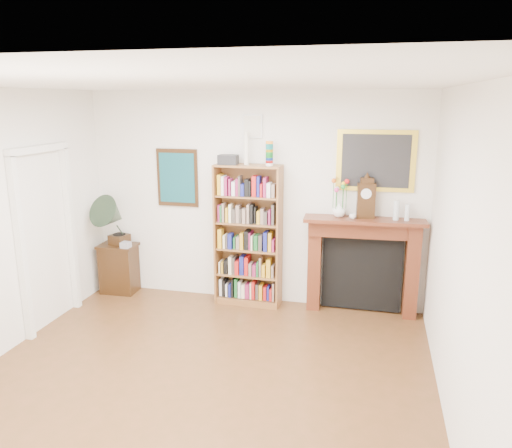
# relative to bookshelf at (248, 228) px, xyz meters

# --- Properties ---
(room) EXTENTS (4.51, 5.01, 2.81)m
(room) POSITION_rel_bookshelf_xyz_m (0.02, -2.33, 0.35)
(room) COLOR #533619
(room) RESTS_ON ground
(door_casing) EXTENTS (0.08, 1.02, 2.17)m
(door_casing) POSITION_rel_bookshelf_xyz_m (-2.18, -1.13, 0.21)
(door_casing) COLOR white
(door_casing) RESTS_ON left_wall
(teal_poster) EXTENTS (0.58, 0.04, 0.78)m
(teal_poster) POSITION_rel_bookshelf_xyz_m (-1.03, 0.15, 0.60)
(teal_poster) COLOR black
(teal_poster) RESTS_ON back_wall
(small_picture) EXTENTS (0.26, 0.04, 0.30)m
(small_picture) POSITION_rel_bookshelf_xyz_m (0.02, 0.15, 1.30)
(small_picture) COLOR white
(small_picture) RESTS_ON back_wall
(gilt_painting) EXTENTS (0.95, 0.04, 0.75)m
(gilt_painting) POSITION_rel_bookshelf_xyz_m (1.57, 0.15, 0.90)
(gilt_painting) COLOR gold
(gilt_painting) RESTS_ON back_wall
(bookshelf) EXTENTS (0.87, 0.33, 2.16)m
(bookshelf) POSITION_rel_bookshelf_xyz_m (0.00, 0.00, 0.00)
(bookshelf) COLOR brown
(bookshelf) RESTS_ON floor
(side_cabinet) EXTENTS (0.53, 0.39, 0.70)m
(side_cabinet) POSITION_rel_bookshelf_xyz_m (-1.89, -0.03, -0.70)
(side_cabinet) COLOR black
(side_cabinet) RESTS_ON floor
(fireplace) EXTENTS (1.50, 0.43, 1.25)m
(fireplace) POSITION_rel_bookshelf_xyz_m (1.48, 0.07, -0.30)
(fireplace) COLOR #4D2712
(fireplace) RESTS_ON floor
(gramophone) EXTENTS (0.58, 0.66, 0.75)m
(gramophone) POSITION_rel_bookshelf_xyz_m (-1.87, -0.13, 0.07)
(gramophone) COLOR black
(gramophone) RESTS_ON side_cabinet
(cd_stack) EXTENTS (0.13, 0.13, 0.08)m
(cd_stack) POSITION_rel_bookshelf_xyz_m (-1.70, -0.14, -0.31)
(cd_stack) COLOR #B7B6C3
(cd_stack) RESTS_ON side_cabinet
(mantel_clock) EXTENTS (0.23, 0.15, 0.50)m
(mantel_clock) POSITION_rel_bookshelf_xyz_m (1.48, 0.05, 0.45)
(mantel_clock) COLOR black
(mantel_clock) RESTS_ON fireplace
(flower_vase) EXTENTS (0.18, 0.18, 0.17)m
(flower_vase) POSITION_rel_bookshelf_xyz_m (1.17, 0.04, 0.29)
(flower_vase) COLOR white
(flower_vase) RESTS_ON fireplace
(teacup) EXTENTS (0.10, 0.10, 0.07)m
(teacup) POSITION_rel_bookshelf_xyz_m (1.34, -0.04, 0.24)
(teacup) COLOR silver
(teacup) RESTS_ON fireplace
(bottle_left) EXTENTS (0.07, 0.07, 0.24)m
(bottle_left) POSITION_rel_bookshelf_xyz_m (1.85, 0.02, 0.33)
(bottle_left) COLOR silver
(bottle_left) RESTS_ON fireplace
(bottle_right) EXTENTS (0.06, 0.06, 0.20)m
(bottle_right) POSITION_rel_bookshelf_xyz_m (1.98, 0.02, 0.31)
(bottle_right) COLOR silver
(bottle_right) RESTS_ON fireplace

